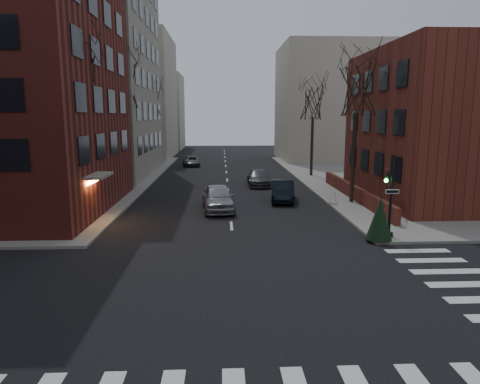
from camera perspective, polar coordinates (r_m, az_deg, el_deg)
name	(u,v)px	position (r m, az deg, el deg)	size (l,w,h in m)	color
ground	(241,328)	(13.39, 0.15, -17.63)	(160.00, 160.00, 0.00)	black
building_left_tan	(57,38)	(49.32, -23.20, 18.38)	(18.00, 18.00, 28.00)	#9F9683
building_right_brick	(455,126)	(35.25, 26.69, 7.84)	(12.00, 14.00, 11.00)	maroon
low_wall_right	(354,192)	(32.86, 14.98, -0.03)	(0.35, 16.00, 1.00)	maroon
building_distant_la	(125,97)	(68.44, -15.03, 12.07)	(14.00, 16.00, 18.00)	#B3AB97
building_distant_ra	(329,104)	(63.79, 11.84, 11.47)	(14.00, 14.00, 16.00)	#B3AB97
building_distant_lb	(156,112)	(84.77, -11.14, 10.43)	(10.00, 12.00, 14.00)	#B3AB97
traffic_signal	(389,203)	(22.91, 19.30, -1.36)	(0.76, 0.44, 4.00)	black
tree_left_a	(78,77)	(27.22, -20.80, 14.17)	(4.18, 4.18, 10.26)	#2D231C
tree_left_b	(124,84)	(38.82, -15.21, 13.71)	(4.40, 4.40, 10.80)	#2D231C
tree_left_c	(151,101)	(52.53, -11.80, 11.85)	(3.96, 3.96, 9.72)	#2D231C
tree_right_a	(356,90)	(31.33, 15.27, 13.04)	(3.96, 3.96, 9.72)	#2D231C
tree_right_b	(313,102)	(44.85, 9.73, 11.68)	(3.74, 3.74, 9.18)	#2D231C
streetlamp_near	(123,142)	(34.75, -15.31, 6.45)	(0.36, 0.36, 6.28)	black
streetlamp_far	(159,132)	(54.42, -10.69, 7.82)	(0.36, 0.36, 6.28)	black
parked_sedan	(283,191)	(31.87, 5.74, 0.15)	(1.60, 4.60, 1.51)	black
car_lane_silver	(218,198)	(28.61, -2.96, -0.76)	(2.01, 5.00, 1.70)	gray
car_lane_gray	(259,178)	(38.86, 2.51, 1.90)	(1.97, 4.84, 1.41)	#414146
car_lane_far	(191,161)	(54.61, -6.51, 4.11)	(2.00, 4.33, 1.20)	#434348
sandwich_board	(333,197)	(30.87, 12.27, -0.69)	(0.38, 0.53, 0.86)	white
evergreen_shrub	(380,218)	(22.38, 18.14, -3.37)	(1.28, 1.28, 2.13)	black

